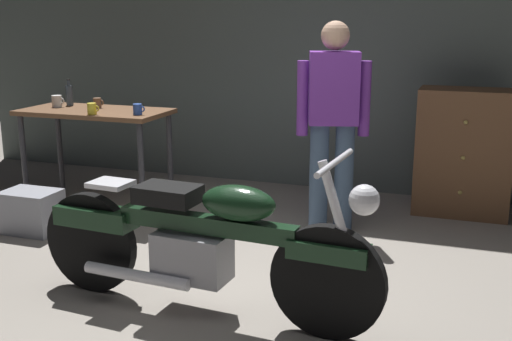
{
  "coord_description": "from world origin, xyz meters",
  "views": [
    {
      "loc": [
        1.42,
        -3.37,
        1.71
      ],
      "look_at": [
        -0.01,
        0.7,
        0.65
      ],
      "focal_mm": 44.47,
      "sensor_mm": 36.0,
      "label": 1
    }
  ],
  "objects_px": {
    "mug_yellow_tall": "(92,109)",
    "mug_white_ceramic": "(57,101)",
    "storage_bin": "(32,211)",
    "motorcycle": "(202,240)",
    "person_standing": "(333,118)",
    "mug_blue_enamel": "(138,109)",
    "wooden_dresser": "(464,152)",
    "bottle": "(69,95)",
    "mug_brown_stoneware": "(98,103)"
  },
  "relations": [
    {
      "from": "wooden_dresser",
      "to": "bottle",
      "type": "height_order",
      "value": "bottle"
    },
    {
      "from": "motorcycle",
      "to": "storage_bin",
      "type": "relative_size",
      "value": 4.98
    },
    {
      "from": "storage_bin",
      "to": "mug_brown_stoneware",
      "type": "bearing_deg",
      "value": 82.43
    },
    {
      "from": "mug_white_ceramic",
      "to": "mug_blue_enamel",
      "type": "height_order",
      "value": "mug_white_ceramic"
    },
    {
      "from": "motorcycle",
      "to": "bottle",
      "type": "distance_m",
      "value": 2.81
    },
    {
      "from": "wooden_dresser",
      "to": "mug_white_ceramic",
      "type": "bearing_deg",
      "value": -165.87
    },
    {
      "from": "mug_yellow_tall",
      "to": "mug_blue_enamel",
      "type": "relative_size",
      "value": 1.02
    },
    {
      "from": "motorcycle",
      "to": "wooden_dresser",
      "type": "distance_m",
      "value": 2.87
    },
    {
      "from": "mug_white_ceramic",
      "to": "mug_blue_enamel",
      "type": "distance_m",
      "value": 0.93
    },
    {
      "from": "mug_yellow_tall",
      "to": "mug_white_ceramic",
      "type": "distance_m",
      "value": 0.62
    },
    {
      "from": "motorcycle",
      "to": "wooden_dresser",
      "type": "height_order",
      "value": "wooden_dresser"
    },
    {
      "from": "storage_bin",
      "to": "mug_brown_stoneware",
      "type": "relative_size",
      "value": 4.29
    },
    {
      "from": "bottle",
      "to": "mug_white_ceramic",
      "type": "bearing_deg",
      "value": -105.7
    },
    {
      "from": "storage_bin",
      "to": "bottle",
      "type": "bearing_deg",
      "value": 103.55
    },
    {
      "from": "person_standing",
      "to": "motorcycle",
      "type": "bearing_deg",
      "value": 60.5
    },
    {
      "from": "mug_blue_enamel",
      "to": "wooden_dresser",
      "type": "bearing_deg",
      "value": 21.86
    },
    {
      "from": "mug_yellow_tall",
      "to": "mug_blue_enamel",
      "type": "bearing_deg",
      "value": 18.13
    },
    {
      "from": "motorcycle",
      "to": "wooden_dresser",
      "type": "relative_size",
      "value": 1.99
    },
    {
      "from": "motorcycle",
      "to": "mug_brown_stoneware",
      "type": "xyz_separation_m",
      "value": [
        -1.77,
        1.71,
        0.5
      ]
    },
    {
      "from": "person_standing",
      "to": "mug_white_ceramic",
      "type": "xyz_separation_m",
      "value": [
        -2.53,
        -0.04,
        0.03
      ]
    },
    {
      "from": "person_standing",
      "to": "storage_bin",
      "type": "height_order",
      "value": "person_standing"
    },
    {
      "from": "motorcycle",
      "to": "person_standing",
      "type": "xyz_separation_m",
      "value": [
        0.38,
        1.68,
        0.48
      ]
    },
    {
      "from": "wooden_dresser",
      "to": "storage_bin",
      "type": "xyz_separation_m",
      "value": [
        -3.25,
        -1.66,
        -0.38
      ]
    },
    {
      "from": "wooden_dresser",
      "to": "mug_brown_stoneware",
      "type": "bearing_deg",
      "value": -165.58
    },
    {
      "from": "wooden_dresser",
      "to": "mug_yellow_tall",
      "type": "bearing_deg",
      "value": -158.59
    },
    {
      "from": "motorcycle",
      "to": "mug_blue_enamel",
      "type": "bearing_deg",
      "value": 133.75
    },
    {
      "from": "mug_brown_stoneware",
      "to": "bottle",
      "type": "xyz_separation_m",
      "value": [
        -0.33,
        0.06,
        0.05
      ]
    },
    {
      "from": "mug_blue_enamel",
      "to": "bottle",
      "type": "height_order",
      "value": "bottle"
    },
    {
      "from": "mug_yellow_tall",
      "to": "person_standing",
      "type": "bearing_deg",
      "value": 9.09
    },
    {
      "from": "mug_white_ceramic",
      "to": "wooden_dresser",
      "type": "bearing_deg",
      "value": 14.13
    },
    {
      "from": "mug_yellow_tall",
      "to": "mug_blue_enamel",
      "type": "height_order",
      "value": "mug_yellow_tall"
    },
    {
      "from": "storage_bin",
      "to": "mug_yellow_tall",
      "type": "relative_size",
      "value": 4.05
    },
    {
      "from": "bottle",
      "to": "mug_brown_stoneware",
      "type": "bearing_deg",
      "value": -9.92
    },
    {
      "from": "motorcycle",
      "to": "mug_yellow_tall",
      "type": "xyz_separation_m",
      "value": [
        -1.6,
        1.36,
        0.5
      ]
    },
    {
      "from": "motorcycle",
      "to": "mug_white_ceramic",
      "type": "relative_size",
      "value": 17.69
    },
    {
      "from": "mug_yellow_tall",
      "to": "wooden_dresser",
      "type": "bearing_deg",
      "value": 21.41
    },
    {
      "from": "mug_white_ceramic",
      "to": "motorcycle",
      "type": "bearing_deg",
      "value": -37.3
    },
    {
      "from": "person_standing",
      "to": "mug_yellow_tall",
      "type": "xyz_separation_m",
      "value": [
        -1.98,
        -0.32,
        0.02
      ]
    },
    {
      "from": "person_standing",
      "to": "wooden_dresser",
      "type": "distance_m",
      "value": 1.34
    },
    {
      "from": "person_standing",
      "to": "bottle",
      "type": "height_order",
      "value": "person_standing"
    },
    {
      "from": "person_standing",
      "to": "wooden_dresser",
      "type": "xyz_separation_m",
      "value": [
        0.98,
        0.84,
        -0.38
      ]
    },
    {
      "from": "motorcycle",
      "to": "mug_white_ceramic",
      "type": "xyz_separation_m",
      "value": [
        -2.15,
        1.64,
        0.5
      ]
    },
    {
      "from": "mug_yellow_tall",
      "to": "bottle",
      "type": "distance_m",
      "value": 0.66
    },
    {
      "from": "storage_bin",
      "to": "mug_white_ceramic",
      "type": "relative_size",
      "value": 3.55
    },
    {
      "from": "storage_bin",
      "to": "mug_white_ceramic",
      "type": "bearing_deg",
      "value": 108.37
    },
    {
      "from": "motorcycle",
      "to": "mug_blue_enamel",
      "type": "relative_size",
      "value": 20.51
    },
    {
      "from": "person_standing",
      "to": "mug_blue_enamel",
      "type": "bearing_deg",
      "value": -9.66
    },
    {
      "from": "person_standing",
      "to": "mug_blue_enamel",
      "type": "height_order",
      "value": "person_standing"
    },
    {
      "from": "mug_white_ceramic",
      "to": "mug_blue_enamel",
      "type": "bearing_deg",
      "value": -9.75
    },
    {
      "from": "motorcycle",
      "to": "mug_white_ceramic",
      "type": "bearing_deg",
      "value": 146.64
    }
  ]
}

